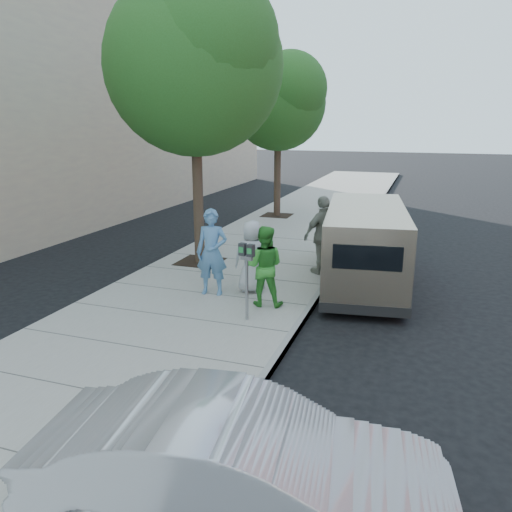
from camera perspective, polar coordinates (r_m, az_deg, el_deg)
name	(u,v)px	position (r m, az deg, el deg)	size (l,w,h in m)	color
ground	(247,304)	(11.34, -1.00, -5.54)	(120.00, 120.00, 0.00)	black
sidewalk	(207,296)	(11.67, -5.64, -4.60)	(5.00, 60.00, 0.15)	gray
curb_face	(310,309)	(10.93, 6.15, -6.01)	(0.12, 60.00, 0.16)	gray
tree_near	(196,59)	(13.78, -6.92, 21.48)	(4.62, 4.60, 7.53)	black
tree_far	(279,98)	(20.83, 2.68, 17.57)	(3.92, 3.80, 6.49)	black
parking_meter	(247,265)	(9.75, -1.07, -1.06)	(0.34, 0.18, 1.57)	gray
van	(365,245)	(12.62, 12.32, 1.29)	(2.46, 5.57, 2.00)	tan
sedan	(240,473)	(5.31, -1.87, -23.50)	(1.46, 4.20, 1.38)	#B6B8BE
person_officer	(212,252)	(11.33, -5.06, 0.43)	(0.72, 0.47, 1.97)	#507FAC
person_green_shirt	(264,266)	(10.63, 0.93, -1.16)	(0.85, 0.66, 1.74)	green
person_gray_shirt	(252,256)	(11.48, -0.47, -0.05)	(0.83, 0.54, 1.69)	#B2B2B5
person_striped_polo	(323,235)	(12.98, 7.72, 2.39)	(1.19, 0.50, 2.03)	gray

